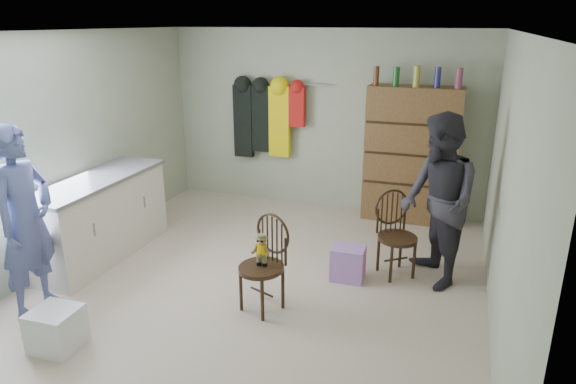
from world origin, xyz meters
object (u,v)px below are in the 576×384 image
at_px(chair_far, 395,231).
at_px(dresser, 411,155).
at_px(counter, 99,217).
at_px(chair_front, 265,258).

distance_m(chair_far, dresser, 1.70).
relative_size(counter, chair_front, 2.02).
relative_size(chair_front, dresser, 0.45).
height_order(chair_front, chair_far, chair_front).
bearing_deg(chair_front, counter, -170.31).
bearing_deg(chair_far, chair_front, -170.65).
bearing_deg(chair_far, counter, 154.19).
bearing_deg(counter, chair_far, 11.40).
height_order(chair_far, dresser, dresser).
bearing_deg(counter, dresser, 35.69).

